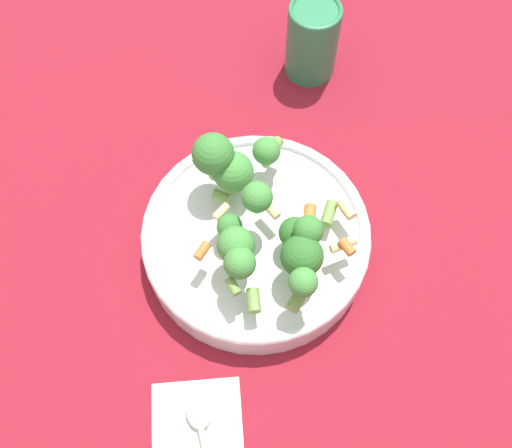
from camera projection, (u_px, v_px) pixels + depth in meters
name	position (u px, v px, depth m)	size (l,w,h in m)	color
ground_plane	(256.00, 247.00, 0.72)	(3.00, 3.00, 0.00)	maroon
bowl	(256.00, 238.00, 0.70)	(0.27, 0.27, 0.05)	silver
pasta_salad	(258.00, 211.00, 0.64)	(0.21, 0.19, 0.08)	#8CB766
cup	(312.00, 39.00, 0.80)	(0.07, 0.07, 0.11)	#2D7F51
spoon	(205.00, 443.00, 0.62)	(0.15, 0.08, 0.01)	silver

